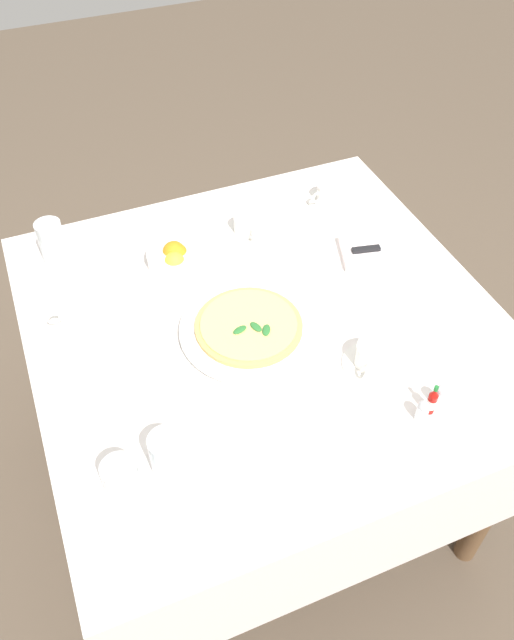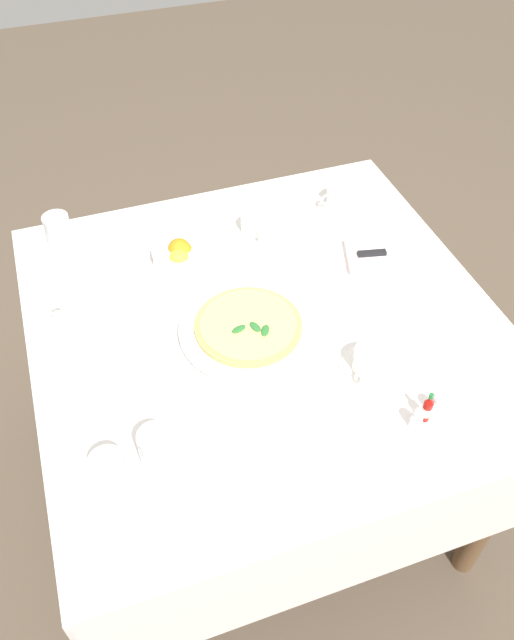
{
  "view_description": "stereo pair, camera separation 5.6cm",
  "coord_description": "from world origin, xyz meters",
  "px_view_note": "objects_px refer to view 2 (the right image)",
  "views": [
    {
      "loc": [
        -0.42,
        -0.97,
        1.84
      ],
      "look_at": [
        -0.03,
        -0.01,
        0.76
      ],
      "focal_mm": 35.72,
      "sensor_mm": 36.0,
      "label": 1
    },
    {
      "loc": [
        -0.37,
        -0.99,
        1.84
      ],
      "look_at": [
        -0.03,
        -0.01,
        0.76
      ],
      "focal_mm": 35.72,
      "sensor_mm": 36.0,
      "label": 2
    }
  ],
  "objects_px": {
    "water_glass_back_corner": "(111,478)",
    "pepper_shaker": "(417,419)",
    "coffee_cup_right_edge": "(339,197)",
    "water_glass_near_right": "(158,452)",
    "hot_sauce_bottle": "(427,409)",
    "salt_shaker": "(436,404)",
    "citrus_bowl": "(181,254)",
    "dinner_knife": "(391,252)",
    "coffee_cup_near_left": "(78,308)",
    "pizza": "(248,325)",
    "coffee_cup_left_edge": "(370,362)",
    "water_glass_far_left": "(61,238)",
    "napkin_folded": "(389,256)",
    "coffee_cup_far_right": "(255,225)",
    "pizza_plate": "(248,329)"
  },
  "relations": [
    {
      "from": "coffee_cup_right_edge",
      "to": "salt_shaker",
      "type": "relative_size",
      "value": 2.34
    },
    {
      "from": "pizza",
      "to": "napkin_folded",
      "type": "bearing_deg",
      "value": 16.5
    },
    {
      "from": "coffee_cup_near_left",
      "to": "coffee_cup_left_edge",
      "type": "height_order",
      "value": "coffee_cup_left_edge"
    },
    {
      "from": "water_glass_back_corner",
      "to": "pepper_shaker",
      "type": "distance_m",
      "value": 0.62
    },
    {
      "from": "pizza",
      "to": "coffee_cup_left_edge",
      "type": "bearing_deg",
      "value": -42.15
    },
    {
      "from": "water_glass_near_right",
      "to": "pepper_shaker",
      "type": "distance_m",
      "value": 0.53
    },
    {
      "from": "citrus_bowl",
      "to": "coffee_cup_right_edge",
      "type": "bearing_deg",
      "value": 11.36
    },
    {
      "from": "water_glass_near_right",
      "to": "pizza",
      "type": "bearing_deg",
      "value": 45.23
    },
    {
      "from": "coffee_cup_near_left",
      "to": "hot_sauce_bottle",
      "type": "relative_size",
      "value": 1.6
    },
    {
      "from": "water_glass_far_left",
      "to": "napkin_folded",
      "type": "bearing_deg",
      "value": -20.31
    },
    {
      "from": "coffee_cup_right_edge",
      "to": "dinner_knife",
      "type": "bearing_deg",
      "value": -84.5
    },
    {
      "from": "coffee_cup_far_right",
      "to": "napkin_folded",
      "type": "relative_size",
      "value": 0.53
    },
    {
      "from": "water_glass_back_corner",
      "to": "dinner_knife",
      "type": "distance_m",
      "value": 0.92
    },
    {
      "from": "citrus_bowl",
      "to": "salt_shaker",
      "type": "bearing_deg",
      "value": -59.11
    },
    {
      "from": "napkin_folded",
      "to": "salt_shaker",
      "type": "bearing_deg",
      "value": -88.33
    },
    {
      "from": "pizza",
      "to": "water_glass_far_left",
      "type": "distance_m",
      "value": 0.57
    },
    {
      "from": "coffee_cup_far_right",
      "to": "water_glass_back_corner",
      "type": "height_order",
      "value": "water_glass_back_corner"
    },
    {
      "from": "coffee_cup_far_right",
      "to": "coffee_cup_left_edge",
      "type": "height_order",
      "value": "coffee_cup_left_edge"
    },
    {
      "from": "coffee_cup_far_right",
      "to": "citrus_bowl",
      "type": "relative_size",
      "value": 0.88
    },
    {
      "from": "water_glass_back_corner",
      "to": "hot_sauce_bottle",
      "type": "distance_m",
      "value": 0.64
    },
    {
      "from": "pizza",
      "to": "water_glass_far_left",
      "type": "relative_size",
      "value": 2.01
    },
    {
      "from": "water_glass_near_right",
      "to": "water_glass_back_corner",
      "type": "height_order",
      "value": "water_glass_back_corner"
    },
    {
      "from": "pizza",
      "to": "napkin_folded",
      "type": "xyz_separation_m",
      "value": [
        0.43,
        0.13,
        -0.01
      ]
    },
    {
      "from": "water_glass_far_left",
      "to": "water_glass_back_corner",
      "type": "distance_m",
      "value": 0.73
    },
    {
      "from": "hot_sauce_bottle",
      "to": "napkin_folded",
      "type": "bearing_deg",
      "value": 71.08
    },
    {
      "from": "water_glass_back_corner",
      "to": "citrus_bowl",
      "type": "relative_size",
      "value": 0.73
    },
    {
      "from": "coffee_cup_right_edge",
      "to": "dinner_knife",
      "type": "distance_m",
      "value": 0.27
    },
    {
      "from": "water_glass_far_left",
      "to": "coffee_cup_far_right",
      "type": "bearing_deg",
      "value": -8.58
    },
    {
      "from": "pizza",
      "to": "coffee_cup_far_right",
      "type": "xyz_separation_m",
      "value": [
        0.14,
        0.35,
        0.0
      ]
    },
    {
      "from": "coffee_cup_near_left",
      "to": "water_glass_back_corner",
      "type": "xyz_separation_m",
      "value": [
        -0.0,
        -0.5,
        0.02
      ]
    },
    {
      "from": "pizza_plate",
      "to": "coffee_cup_far_right",
      "type": "xyz_separation_m",
      "value": [
        0.14,
        0.35,
        0.01
      ]
    },
    {
      "from": "hot_sauce_bottle",
      "to": "salt_shaker",
      "type": "xyz_separation_m",
      "value": [
        0.03,
        0.01,
        -0.01
      ]
    },
    {
      "from": "napkin_folded",
      "to": "salt_shaker",
      "type": "relative_size",
      "value": 4.43
    },
    {
      "from": "coffee_cup_far_right",
      "to": "coffee_cup_near_left",
      "type": "relative_size",
      "value": 1.0
    },
    {
      "from": "napkin_folded",
      "to": "dinner_knife",
      "type": "height_order",
      "value": "dinner_knife"
    },
    {
      "from": "coffee_cup_far_right",
      "to": "coffee_cup_right_edge",
      "type": "relative_size",
      "value": 1.01
    },
    {
      "from": "coffee_cup_right_edge",
      "to": "water_glass_near_right",
      "type": "relative_size",
      "value": 1.29
    },
    {
      "from": "water_glass_near_right",
      "to": "coffee_cup_left_edge",
      "type": "bearing_deg",
      "value": 9.49
    },
    {
      "from": "pizza_plate",
      "to": "dinner_knife",
      "type": "xyz_separation_m",
      "value": [
        0.44,
        0.13,
        0.01
      ]
    },
    {
      "from": "pizza_plate",
      "to": "dinner_knife",
      "type": "height_order",
      "value": "dinner_knife"
    },
    {
      "from": "coffee_cup_far_right",
      "to": "hot_sauce_bottle",
      "type": "distance_m",
      "value": 0.72
    },
    {
      "from": "dinner_knife",
      "to": "citrus_bowl",
      "type": "distance_m",
      "value": 0.55
    },
    {
      "from": "hot_sauce_bottle",
      "to": "pepper_shaker",
      "type": "distance_m",
      "value": 0.03
    },
    {
      "from": "water_glass_back_corner",
      "to": "pepper_shaker",
      "type": "bearing_deg",
      "value": -5.26
    },
    {
      "from": "coffee_cup_right_edge",
      "to": "water_glass_near_right",
      "type": "distance_m",
      "value": 0.96
    },
    {
      "from": "dinner_knife",
      "to": "citrus_bowl",
      "type": "relative_size",
      "value": 1.3
    },
    {
      "from": "napkin_folded",
      "to": "coffee_cup_left_edge",
      "type": "bearing_deg",
      "value": -105.93
    },
    {
      "from": "water_glass_far_left",
      "to": "napkin_folded",
      "type": "relative_size",
      "value": 0.51
    },
    {
      "from": "pizza_plate",
      "to": "water_glass_near_right",
      "type": "bearing_deg",
      "value": -134.73
    },
    {
      "from": "coffee_cup_right_edge",
      "to": "pepper_shaker",
      "type": "xyz_separation_m",
      "value": [
        -0.17,
        -0.76,
        -0.0
      ]
    }
  ]
}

